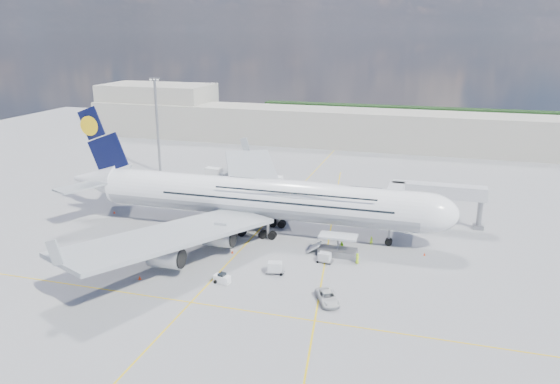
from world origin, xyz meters
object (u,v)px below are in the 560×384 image
(jet_bridge, at_px, (421,194))
(catering_truck_inner, at_px, (274,185))
(crew_wing, at_px, (197,238))
(cone_nose, at_px, (424,254))
(catering_truck_outer, at_px, (216,175))
(crew_tug, at_px, (180,263))
(crew_nose, at_px, (371,241))
(dolly_back, at_px, (142,245))
(light_mast, at_px, (157,125))
(cone_wing_right_outer, at_px, (140,278))
(service_van, at_px, (328,297))
(cone_wing_left_outer, at_px, (233,193))
(dolly_row_a, at_px, (157,253))
(airliner, at_px, (259,197))
(crew_van, at_px, (357,258))
(cone_tail, at_px, (114,212))
(dolly_row_b, at_px, (140,236))
(cargo_loader, at_px, (337,248))
(crew_loader, at_px, (342,246))
(dolly_nose_far, at_px, (325,257))
(cone_wing_left_inner, at_px, (284,200))
(cone_wing_right_inner, at_px, (232,252))
(dolly_row_c, at_px, (148,251))
(dolly_nose_near, at_px, (275,267))
(baggage_tug, at_px, (222,279))

(jet_bridge, relative_size, catering_truck_inner, 2.57)
(crew_wing, bearing_deg, cone_nose, -60.47)
(catering_truck_outer, relative_size, crew_tug, 3.58)
(crew_nose, relative_size, crew_wing, 0.88)
(dolly_back, height_order, crew_wing, crew_wing)
(light_mast, xyz_separation_m, catering_truck_outer, (17.96, -3.88, -11.57))
(crew_nose, distance_m, cone_wing_right_outer, 41.07)
(service_van, relative_size, cone_wing_left_outer, 8.78)
(dolly_row_a, height_order, cone_wing_left_outer, dolly_row_a)
(airliner, bearing_deg, crew_tug, -110.11)
(crew_wing, relative_size, crew_van, 1.04)
(jet_bridge, bearing_deg, cone_wing_left_outer, 165.65)
(light_mast, relative_size, catering_truck_inner, 3.48)
(crew_nose, distance_m, cone_nose, 9.71)
(service_van, relative_size, cone_tail, 9.69)
(light_mast, relative_size, dolly_row_b, 7.17)
(service_van, bearing_deg, light_mast, 108.13)
(jet_bridge, xyz_separation_m, dolly_back, (-46.44, -25.75, -5.94))
(cargo_loader, height_order, crew_tug, cargo_loader)
(crew_loader, bearing_deg, crew_tug, -121.39)
(airliner, xyz_separation_m, dolly_row_a, (-12.29, -17.62, -5.71))
(dolly_nose_far, relative_size, service_van, 0.51)
(crew_van, bearing_deg, crew_nose, -27.29)
(crew_tug, distance_m, cone_wing_left_inner, 39.74)
(dolly_back, xyz_separation_m, crew_tug, (9.72, -4.79, -0.07))
(crew_loader, height_order, crew_van, crew_loader)
(cargo_loader, distance_m, crew_loader, 1.91)
(cone_wing_right_outer, bearing_deg, cone_wing_right_inner, 54.14)
(dolly_row_a, relative_size, cone_wing_right_inner, 7.23)
(dolly_row_b, bearing_deg, dolly_nose_far, 16.53)
(cargo_loader, bearing_deg, dolly_back, -167.02)
(crew_nose, bearing_deg, crew_loader, -153.84)
(catering_truck_outer, height_order, cone_wing_right_inner, catering_truck_outer)
(cone_nose, xyz_separation_m, cone_tail, (-64.18, 4.45, 0.04))
(airliner, xyz_separation_m, cone_tail, (-33.00, 1.38, -6.59))
(dolly_row_c, xyz_separation_m, dolly_back, (-2.47, 2.09, -0.10))
(airliner, height_order, crew_loader, airliner)
(crew_loader, bearing_deg, catering_truck_inner, 153.80)
(dolly_row_a, bearing_deg, airliner, 37.13)
(cone_wing_left_outer, distance_m, cone_tail, 28.11)
(dolly_nose_near, distance_m, cone_tail, 45.49)
(baggage_tug, bearing_deg, cone_wing_left_inner, 105.10)
(jet_bridge, xyz_separation_m, dolly_row_c, (-43.97, -27.84, -5.84))
(baggage_tug, relative_size, catering_truck_outer, 0.46)
(light_mast, xyz_separation_m, catering_truck_inner, (35.43, -9.80, -11.21))
(catering_truck_outer, distance_m, cone_tail, 31.64)
(crew_loader, bearing_deg, dolly_row_c, -131.70)
(cone_nose, bearing_deg, dolly_row_b, -172.67)
(dolly_row_c, bearing_deg, cone_wing_left_outer, 100.50)
(airliner, relative_size, baggage_tug, 28.38)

